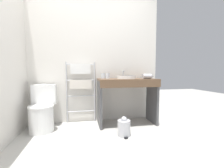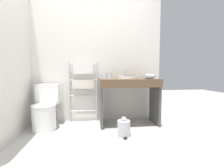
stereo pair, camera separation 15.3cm
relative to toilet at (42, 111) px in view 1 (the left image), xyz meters
The scene contains 12 objects.
ground_plane 1.39m from the toilet, 50.31° to the right, with size 12.00×12.00×0.00m, color #B2AFA8.
wall_back 1.37m from the toilet, 24.15° to the left, with size 2.60×0.12×2.62m, color silver.
wall_side 1.12m from the toilet, 136.72° to the right, with size 0.12×2.03×2.62m, color silver.
toilet is the anchor object (origin of this frame).
towel_radiator 0.83m from the toilet, 23.76° to the left, with size 0.55×0.06×1.15m.
vanity_counter 1.47m from the toilet, ahead, with size 1.05×0.55×0.84m.
sink_basin 1.54m from the toilet, ahead, with size 0.35×0.35×0.06m.
faucet 1.58m from the toilet, ahead, with size 0.02×0.10×0.15m.
cup_near_wall 1.21m from the toilet, 12.03° to the left, with size 0.08×0.08×0.10m.
cup_near_edge 1.27m from the toilet, ahead, with size 0.07×0.07×0.10m.
hair_dryer 1.89m from the toilet, ahead, with size 0.20×0.17×0.09m.
trash_bin 1.36m from the toilet, 20.57° to the right, with size 0.20×0.23×0.30m.
Camera 1 is at (-0.20, -1.56, 0.96)m, focal length 24.00 mm.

